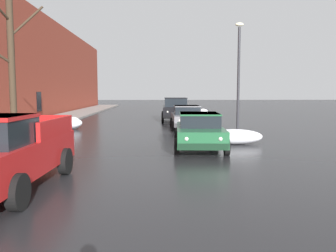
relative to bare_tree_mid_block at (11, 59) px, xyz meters
name	(u,v)px	position (x,y,z in m)	size (l,w,h in m)	color
left_sidewalk_slab	(1,135)	(-1.33, 1.59, -3.66)	(3.18, 80.00, 0.15)	gray
snow_bank_along_left_kerb	(231,137)	(9.81, -1.52, -3.42)	(2.50, 0.99, 0.65)	white
snow_bank_near_corner_right	(200,113)	(10.59, 15.43, -3.44)	(2.21, 1.11, 0.73)	white
snow_bank_along_right_kerb	(65,123)	(1.11, 4.62, -3.35)	(2.30, 1.11, 0.79)	white
bare_tree_mid_block	(11,59)	(0.00, 0.00, 0.00)	(2.17, 2.98, 7.13)	#382B1E
sedan_green_parked_kerbside_close	(199,130)	(8.30, -2.75, -2.98)	(2.12, 4.21, 1.42)	#1E5633
sedan_grey_parked_kerbside_mid	(187,117)	(8.44, 4.76, -2.98)	(1.94, 4.19, 1.42)	slate
suv_black_parked_far_down_block	(175,108)	(8.06, 10.84, -2.75)	(2.20, 4.52, 1.82)	black
street_lamp_post	(239,72)	(10.97, 2.26, -0.45)	(0.44, 0.24, 5.86)	#28282D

